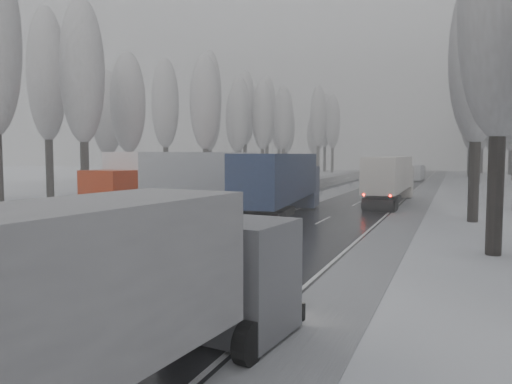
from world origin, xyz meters
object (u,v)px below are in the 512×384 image
Objects in this scene: truck_red_white at (183,179)px; truck_red_red at (204,178)px; truck_blue_box at (283,181)px; box_truck_distant at (416,173)px; truck_cream_box at (391,177)px.

truck_red_red is (-3.76, 10.20, -0.40)m from truck_red_white.
truck_blue_box reaches higher than box_truck_distant.
truck_red_red is (-16.25, -4.65, -0.18)m from truck_cream_box.
box_truck_distant is at bearing 78.56° from truck_blue_box.
truck_red_white reaches higher than truck_cream_box.
truck_blue_box is 1.07× the size of truck_cream_box.
truck_cream_box is 19.41m from truck_red_white.
truck_blue_box is at bearing -41.63° from truck_red_red.
truck_red_white is (-6.75, -1.95, 0.06)m from truck_blue_box.
box_truck_distant is (4.94, 54.53, -1.26)m from truck_blue_box.
truck_blue_box is 0.98× the size of truck_red_white.
truck_red_white is (-12.48, -14.86, 0.22)m from truck_cream_box.
truck_red_white is at bearing -170.13° from truck_blue_box.
truck_red_red reaches higher than box_truck_distant.
truck_cream_box is (5.73, 12.90, -0.16)m from truck_blue_box.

